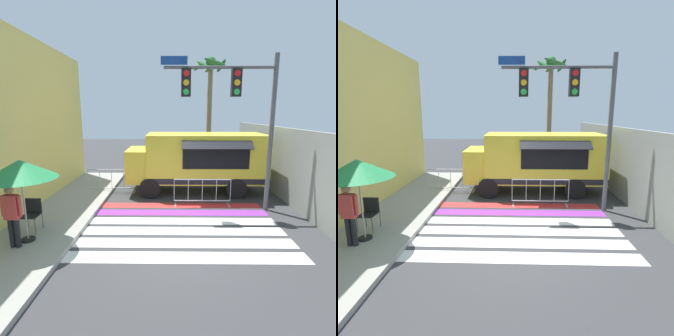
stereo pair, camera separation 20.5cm
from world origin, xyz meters
The scene contains 12 objects.
ground_plane centered at (0.00, 0.00, 0.00)m, with size 60.00×60.00×0.00m, color #38383A.
sidewalk_left centered at (-5.15, 0.00, 0.07)m, with size 4.40×16.00×0.14m.
concrete_wall_right centered at (4.47, 3.00, 1.49)m, with size 0.20×16.00×2.97m.
crosswalk_painted centered at (0.00, 0.94, 0.00)m, with size 6.40×4.36×0.01m.
food_truck centered at (0.81, 4.81, 1.53)m, with size 6.07×2.80×2.66m.
traffic_signal_pole centered at (1.97, 2.41, 3.93)m, with size 3.98×0.29×5.52m.
patio_umbrella centered at (-4.16, -0.36, 2.12)m, with size 1.84×1.84×2.24m.
folding_chair centered at (-4.37, 0.32, 0.70)m, with size 0.47×0.47×0.94m.
vendor_person centered at (-4.29, -0.72, 1.08)m, with size 0.53×0.22×1.66m.
barricade_front centered at (0.96, 2.86, 0.53)m, with size 2.21×0.44×1.07m.
barricade_side centered at (-2.97, 4.62, 0.53)m, with size 2.19×0.44×1.07m.
palm_tree centered at (2.06, 9.46, 4.91)m, with size 2.02×2.05×6.83m.
Camera 2 is at (-0.05, -6.92, 3.54)m, focal length 28.00 mm.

